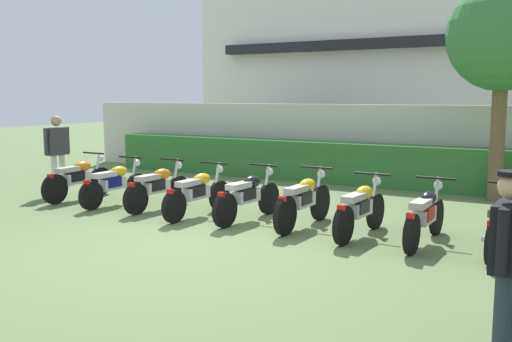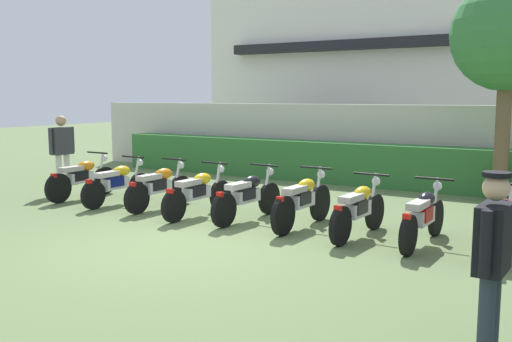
% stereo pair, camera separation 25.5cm
% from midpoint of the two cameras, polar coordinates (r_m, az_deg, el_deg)
% --- Properties ---
extents(ground, '(60.00, 60.00, 0.00)m').
position_cam_midpoint_polar(ground, '(8.44, -8.57, -7.53)').
color(ground, '#607547').
extents(building, '(18.55, 6.50, 7.65)m').
position_cam_midpoint_polar(building, '(23.82, 17.72, 11.16)').
color(building, white).
rests_on(building, ground).
extents(compound_wall, '(17.62, 0.30, 1.97)m').
position_cam_midpoint_polar(compound_wall, '(14.91, 9.75, 2.83)').
color(compound_wall, beige).
rests_on(compound_wall, ground).
extents(hedge_row, '(14.10, 0.70, 1.03)m').
position_cam_midpoint_polar(hedge_row, '(14.30, 8.75, 0.77)').
color(hedge_row, '#337033').
rests_on(hedge_row, ground).
extents(parked_car, '(4.61, 2.31, 1.89)m').
position_cam_midpoint_polar(parked_car, '(19.22, 2.85, 3.83)').
color(parked_car, '#9EA3A8').
rests_on(parked_car, ground).
extents(tree_near_inspector, '(2.24, 2.24, 4.52)m').
position_cam_midpoint_polar(tree_near_inspector, '(12.70, 23.04, 12.25)').
color(tree_near_inspector, brown).
rests_on(tree_near_inspector, ground).
extents(motorcycle_in_row_0, '(0.60, 1.88, 0.97)m').
position_cam_midpoint_polar(motorcycle_in_row_0, '(12.61, -18.01, -0.71)').
color(motorcycle_in_row_0, black).
rests_on(motorcycle_in_row_0, ground).
extents(motorcycle_in_row_1, '(0.60, 1.85, 0.94)m').
position_cam_midpoint_polar(motorcycle_in_row_1, '(11.79, -14.65, -1.21)').
color(motorcycle_in_row_1, black).
rests_on(motorcycle_in_row_1, ground).
extents(motorcycle_in_row_2, '(0.60, 1.80, 0.95)m').
position_cam_midpoint_polar(motorcycle_in_row_2, '(11.13, -10.52, -1.57)').
color(motorcycle_in_row_2, black).
rests_on(motorcycle_in_row_2, ground).
extents(motorcycle_in_row_3, '(0.60, 1.92, 0.94)m').
position_cam_midpoint_polar(motorcycle_in_row_3, '(10.40, -6.61, -2.15)').
color(motorcycle_in_row_3, black).
rests_on(motorcycle_in_row_3, ground).
extents(motorcycle_in_row_4, '(0.60, 1.94, 0.95)m').
position_cam_midpoint_polar(motorcycle_in_row_4, '(9.97, -1.58, -2.50)').
color(motorcycle_in_row_4, black).
rests_on(motorcycle_in_row_4, ground).
extents(motorcycle_in_row_5, '(0.60, 1.93, 0.98)m').
position_cam_midpoint_polar(motorcycle_in_row_5, '(9.47, 4.02, -2.97)').
color(motorcycle_in_row_5, black).
rests_on(motorcycle_in_row_5, ground).
extents(motorcycle_in_row_6, '(0.60, 1.85, 0.95)m').
position_cam_midpoint_polar(motorcycle_in_row_6, '(8.96, 9.62, -3.74)').
color(motorcycle_in_row_6, black).
rests_on(motorcycle_in_row_6, ground).
extents(motorcycle_in_row_7, '(0.60, 1.92, 0.94)m').
position_cam_midpoint_polar(motorcycle_in_row_7, '(8.72, 15.81, -4.27)').
color(motorcycle_in_row_7, black).
rests_on(motorcycle_in_row_7, ground).
extents(motorcycle_in_row_8, '(0.60, 1.89, 0.94)m').
position_cam_midpoint_polar(motorcycle_in_row_8, '(8.54, 22.70, -4.82)').
color(motorcycle_in_row_8, black).
rests_on(motorcycle_in_row_8, ground).
extents(inspector_person, '(0.23, 0.70, 1.75)m').
position_cam_midpoint_polar(inspector_person, '(13.53, -19.86, 2.28)').
color(inspector_person, silver).
rests_on(inspector_person, ground).
extents(officer_0, '(0.24, 0.64, 1.59)m').
position_cam_midpoint_polar(officer_0, '(5.01, 22.60, -7.51)').
color(officer_0, '#28333D').
rests_on(officer_0, ground).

